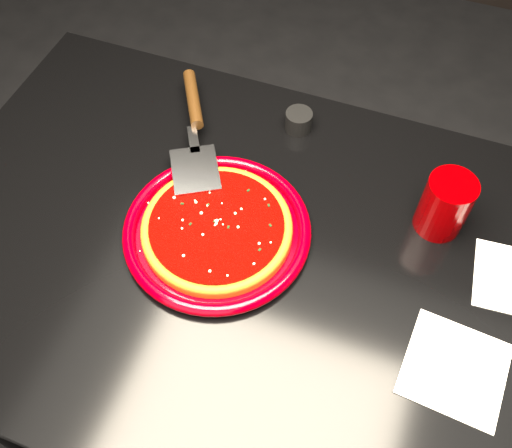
# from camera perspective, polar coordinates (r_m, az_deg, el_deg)

# --- Properties ---
(floor) EXTENTS (4.00, 4.00, 0.01)m
(floor) POSITION_cam_1_polar(r_m,az_deg,el_deg) (1.66, -0.16, -16.47)
(floor) COLOR black
(floor) RESTS_ON ground
(table) EXTENTS (1.20, 0.80, 0.75)m
(table) POSITION_cam_1_polar(r_m,az_deg,el_deg) (1.30, -0.20, -11.50)
(table) COLOR black
(table) RESTS_ON floor
(plate) EXTENTS (0.35, 0.35, 0.02)m
(plate) POSITION_cam_1_polar(r_m,az_deg,el_deg) (0.98, -3.91, -0.61)
(plate) COLOR #780008
(plate) RESTS_ON table
(pizza_crust) EXTENTS (0.28, 0.28, 0.01)m
(pizza_crust) POSITION_cam_1_polar(r_m,az_deg,el_deg) (0.97, -3.92, -0.49)
(pizza_crust) COLOR #8F4D11
(pizza_crust) RESTS_ON plate
(pizza_crust_rim) EXTENTS (0.28, 0.28, 0.02)m
(pizza_crust_rim) POSITION_cam_1_polar(r_m,az_deg,el_deg) (0.97, -3.95, -0.28)
(pizza_crust_rim) COLOR #8F4D11
(pizza_crust_rim) RESTS_ON plate
(pizza_sauce) EXTENTS (0.25, 0.25, 0.01)m
(pizza_sauce) POSITION_cam_1_polar(r_m,az_deg,el_deg) (0.97, -3.96, -0.13)
(pizza_sauce) COLOR #700300
(pizza_sauce) RESTS_ON plate
(parmesan_dusting) EXTENTS (0.22, 0.22, 0.01)m
(parmesan_dusting) POSITION_cam_1_polar(r_m,az_deg,el_deg) (0.96, -3.98, 0.08)
(parmesan_dusting) COLOR beige
(parmesan_dusting) RESTS_ON plate
(basil_flecks) EXTENTS (0.20, 0.20, 0.00)m
(basil_flecks) POSITION_cam_1_polar(r_m,az_deg,el_deg) (0.96, -3.98, 0.05)
(basil_flecks) COLOR black
(basil_flecks) RESTS_ON plate
(pizza_server) EXTENTS (0.26, 0.35, 0.03)m
(pizza_server) POSITION_cam_1_polar(r_m,az_deg,el_deg) (1.08, -6.11, 9.35)
(pizza_server) COLOR silver
(pizza_server) RESTS_ON plate
(cup) EXTENTS (0.10, 0.10, 0.11)m
(cup) POSITION_cam_1_polar(r_m,az_deg,el_deg) (1.00, 18.36, 1.82)
(cup) COLOR #7F0001
(cup) RESTS_ON table
(napkin_a) EXTENTS (0.16, 0.16, 0.00)m
(napkin_a) POSITION_cam_1_polar(r_m,az_deg,el_deg) (0.93, 19.26, -13.48)
(napkin_a) COLOR white
(napkin_a) RESTS_ON table
(napkin_b) EXTENTS (0.13, 0.14, 0.00)m
(napkin_b) POSITION_cam_1_polar(r_m,az_deg,el_deg) (1.03, 24.20, -5.08)
(napkin_b) COLOR white
(napkin_b) RESTS_ON table
(ramekin) EXTENTS (0.07, 0.07, 0.04)m
(ramekin) POSITION_cam_1_polar(r_m,az_deg,el_deg) (1.13, 4.28, 10.25)
(ramekin) COLOR black
(ramekin) RESTS_ON table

